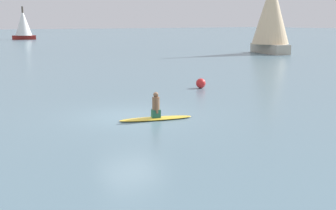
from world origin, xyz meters
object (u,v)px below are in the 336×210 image
at_px(person_paddler, 156,106).
at_px(buoy_marker, 201,83).
at_px(sailboat_near_left, 271,15).
at_px(sailboat_far_right, 23,24).
at_px(surfboard, 156,118).

xyz_separation_m(person_paddler, buoy_marker, (6.41, 5.68, -0.27)).
bearing_deg(buoy_marker, sailboat_near_left, 37.24).
bearing_deg(sailboat_far_right, person_paddler, -87.93).
bearing_deg(sailboat_near_left, person_paddler, -36.67).
bearing_deg(sailboat_near_left, surfboard, -36.67).
distance_m(sailboat_near_left, sailboat_far_right, 57.92).
height_order(sailboat_near_left, buoy_marker, sailboat_near_left).
relative_size(sailboat_far_right, buoy_marker, 12.09).
bearing_deg(surfboard, sailboat_far_right, 94.13).
xyz_separation_m(sailboat_far_right, buoy_marker, (-9.37, -74.06, -2.90)).
distance_m(surfboard, sailboat_near_left, 38.43).
xyz_separation_m(surfboard, person_paddler, (0.00, 0.00, 0.50)).
distance_m(person_paddler, sailboat_far_right, 81.33).
height_order(sailboat_far_right, buoy_marker, sailboat_far_right).
distance_m(surfboard, buoy_marker, 8.57).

